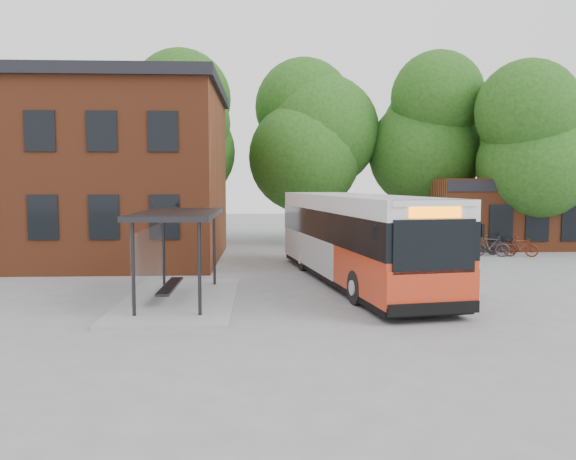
{
  "coord_description": "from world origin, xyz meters",
  "views": [
    {
      "loc": [
        -1.84,
        -18.69,
        3.76
      ],
      "look_at": [
        -0.91,
        2.24,
        2.0
      ],
      "focal_mm": 35.0,
      "sensor_mm": 36.0,
      "label": 1
    }
  ],
  "objects_px": {
    "bicycle_0": "(438,247)",
    "bicycle_1": "(448,246)",
    "bicycle_2": "(455,247)",
    "bicycle_5": "(491,246)",
    "bicycle_3": "(463,245)",
    "bicycle_4": "(482,247)",
    "city_bus": "(355,239)",
    "bicycle_6": "(503,245)",
    "bus_shelter": "(179,256)",
    "bicycle_7": "(521,247)"
  },
  "relations": [
    {
      "from": "bicycle_1",
      "to": "bicycle_2",
      "type": "relative_size",
      "value": 0.89
    },
    {
      "from": "bicycle_2",
      "to": "bicycle_7",
      "type": "distance_m",
      "value": 3.25
    },
    {
      "from": "city_bus",
      "to": "bicycle_1",
      "type": "xyz_separation_m",
      "value": [
        6.26,
        7.98,
        -1.21
      ]
    },
    {
      "from": "bicycle_3",
      "to": "bicycle_7",
      "type": "distance_m",
      "value": 2.95
    },
    {
      "from": "bicycle_3",
      "to": "bicycle_7",
      "type": "relative_size",
      "value": 0.89
    },
    {
      "from": "bicycle_5",
      "to": "bicycle_7",
      "type": "bearing_deg",
      "value": -74.57
    },
    {
      "from": "bicycle_3",
      "to": "city_bus",
      "type": "bearing_deg",
      "value": 164.29
    },
    {
      "from": "bicycle_6",
      "to": "bicycle_7",
      "type": "relative_size",
      "value": 0.98
    },
    {
      "from": "bus_shelter",
      "to": "bicycle_5",
      "type": "bearing_deg",
      "value": 35.85
    },
    {
      "from": "bicycle_5",
      "to": "bicycle_6",
      "type": "relative_size",
      "value": 1.11
    },
    {
      "from": "bicycle_2",
      "to": "bicycle_6",
      "type": "height_order",
      "value": "same"
    },
    {
      "from": "bicycle_4",
      "to": "bicycle_1",
      "type": "bearing_deg",
      "value": 90.35
    },
    {
      "from": "bicycle_2",
      "to": "bicycle_5",
      "type": "height_order",
      "value": "bicycle_5"
    },
    {
      "from": "bicycle_0",
      "to": "bicycle_1",
      "type": "relative_size",
      "value": 1.16
    },
    {
      "from": "bicycle_5",
      "to": "bicycle_7",
      "type": "height_order",
      "value": "bicycle_5"
    },
    {
      "from": "bus_shelter",
      "to": "bicycle_0",
      "type": "relative_size",
      "value": 4.09
    },
    {
      "from": "bicycle_1",
      "to": "bicycle_4",
      "type": "xyz_separation_m",
      "value": [
        1.74,
        -0.21,
        -0.02
      ]
    },
    {
      "from": "bicycle_0",
      "to": "bicycle_1",
      "type": "height_order",
      "value": "bicycle_0"
    },
    {
      "from": "bus_shelter",
      "to": "bicycle_5",
      "type": "distance_m",
      "value": 17.64
    },
    {
      "from": "bicycle_3",
      "to": "bus_shelter",
      "type": "bearing_deg",
      "value": 155.9
    },
    {
      "from": "bicycle_3",
      "to": "bicycle_5",
      "type": "relative_size",
      "value": 0.82
    },
    {
      "from": "bicycle_5",
      "to": "city_bus",
      "type": "bearing_deg",
      "value": 153.53
    },
    {
      "from": "bus_shelter",
      "to": "city_bus",
      "type": "xyz_separation_m",
      "value": [
        6.11,
        3.2,
        0.21
      ]
    },
    {
      "from": "city_bus",
      "to": "bicycle_0",
      "type": "relative_size",
      "value": 7.62
    },
    {
      "from": "bicycle_2",
      "to": "bicycle_3",
      "type": "bearing_deg",
      "value": -31.28
    },
    {
      "from": "bus_shelter",
      "to": "bicycle_0",
      "type": "bearing_deg",
      "value": 43.08
    },
    {
      "from": "bicycle_4",
      "to": "bus_shelter",
      "type": "bearing_deg",
      "value": 134.94
    },
    {
      "from": "bus_shelter",
      "to": "bicycle_4",
      "type": "distance_m",
      "value": 17.91
    },
    {
      "from": "bicycle_1",
      "to": "bicycle_5",
      "type": "xyz_separation_m",
      "value": [
        1.91,
        -0.86,
        0.11
      ]
    },
    {
      "from": "bicycle_4",
      "to": "bicycle_6",
      "type": "height_order",
      "value": "bicycle_6"
    },
    {
      "from": "bus_shelter",
      "to": "bicycle_1",
      "type": "relative_size",
      "value": 4.72
    },
    {
      "from": "city_bus",
      "to": "bicycle_2",
      "type": "relative_size",
      "value": 7.83
    },
    {
      "from": "bicycle_1",
      "to": "bicycle_3",
      "type": "height_order",
      "value": "bicycle_3"
    },
    {
      "from": "bus_shelter",
      "to": "city_bus",
      "type": "bearing_deg",
      "value": 27.66
    },
    {
      "from": "bicycle_3",
      "to": "bicycle_1",
      "type": "bearing_deg",
      "value": 147.79
    },
    {
      "from": "bus_shelter",
      "to": "bicycle_2",
      "type": "height_order",
      "value": "bus_shelter"
    },
    {
      "from": "bicycle_0",
      "to": "bicycle_1",
      "type": "bearing_deg",
      "value": -81.9
    },
    {
      "from": "city_bus",
      "to": "bicycle_1",
      "type": "distance_m",
      "value": 10.21
    },
    {
      "from": "bicycle_3",
      "to": "bicycle_6",
      "type": "distance_m",
      "value": 2.08
    },
    {
      "from": "bus_shelter",
      "to": "bicycle_1",
      "type": "xyz_separation_m",
      "value": [
        12.37,
        11.18,
        -1.0
      ]
    },
    {
      "from": "bus_shelter",
      "to": "bicycle_7",
      "type": "xyz_separation_m",
      "value": [
        15.79,
        10.13,
        -0.94
      ]
    },
    {
      "from": "bicycle_1",
      "to": "bicycle_4",
      "type": "distance_m",
      "value": 1.76
    },
    {
      "from": "bicycle_2",
      "to": "bicycle_7",
      "type": "xyz_separation_m",
      "value": [
        3.19,
        -0.59,
        0.07
      ]
    },
    {
      "from": "bicycle_1",
      "to": "bicycle_6",
      "type": "relative_size",
      "value": 0.89
    },
    {
      "from": "city_bus",
      "to": "bicycle_0",
      "type": "bearing_deg",
      "value": 44.45
    },
    {
      "from": "bicycle_5",
      "to": "bicycle_0",
      "type": "bearing_deg",
      "value": 97.24
    },
    {
      "from": "bicycle_2",
      "to": "bicycle_6",
      "type": "bearing_deg",
      "value": -71.22
    },
    {
      "from": "bicycle_1",
      "to": "bicycle_2",
      "type": "xyz_separation_m",
      "value": [
        0.23,
        -0.45,
        -0.01
      ]
    },
    {
      "from": "bicycle_3",
      "to": "bicycle_4",
      "type": "relative_size",
      "value": 0.93
    },
    {
      "from": "bicycle_0",
      "to": "bicycle_6",
      "type": "xyz_separation_m",
      "value": [
        3.68,
        0.47,
        -0.01
      ]
    }
  ]
}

